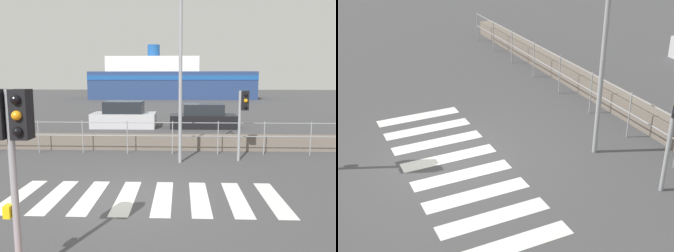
{
  "view_description": "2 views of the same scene",
  "coord_description": "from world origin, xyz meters",
  "views": [
    {
      "loc": [
        1.18,
        -7.73,
        2.91
      ],
      "look_at": [
        0.81,
        2.0,
        1.5
      ],
      "focal_mm": 35.0,
      "sensor_mm": 36.0,
      "label": 1
    },
    {
      "loc": [
        9.6,
        -3.11,
        5.83
      ],
      "look_at": [
        1.06,
        1.0,
        1.2
      ],
      "focal_mm": 50.0,
      "sensor_mm": 36.0,
      "label": 2
    }
  ],
  "objects": [
    {
      "name": "ground_plane",
      "position": [
        0.0,
        0.0,
        0.0
      ],
      "size": [
        160.0,
        160.0,
        0.0
      ],
      "primitive_type": "plane",
      "color": "#424244"
    },
    {
      "name": "crosswalk",
      "position": [
        0.31,
        0.0,
        0.0
      ],
      "size": [
        6.75,
        2.4,
        0.01
      ],
      "color": "silver",
      "rests_on": "ground_plane"
    },
    {
      "name": "seawall",
      "position": [
        0.0,
        5.59,
        0.3
      ],
      "size": [
        21.44,
        0.55,
        0.61
      ],
      "color": "#6B6056",
      "rests_on": "ground_plane"
    },
    {
      "name": "harbor_fence",
      "position": [
        0.0,
        4.72,
        0.84
      ],
      "size": [
        19.34,
        0.04,
        1.3
      ],
      "color": "gray",
      "rests_on": "ground_plane"
    }
  ]
}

